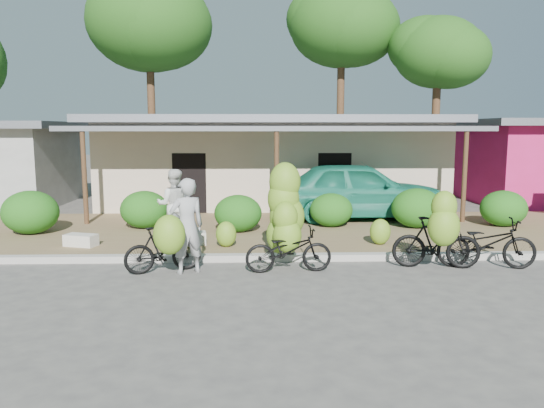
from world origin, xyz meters
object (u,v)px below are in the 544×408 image
Objects in this scene: tree_near_right at (433,51)px; bike_far_right at (486,243)px; bike_center at (286,226)px; vendor at (187,226)px; tree_center_right at (338,23)px; teal_van at (358,190)px; tree_far_center at (145,20)px; sack_near at (188,238)px; bystander at (174,205)px; bike_right at (438,236)px; sack_far at (81,240)px; bike_left at (165,246)px.

tree_near_right reaches higher than bike_far_right.
bike_center is 2.04m from vendor.
tree_near_right is at bearing -33.97° from bike_center.
tree_center_right reaches higher than bike_center.
tree_far_center is at bearing 40.25° from teal_van.
sack_near is 0.48× the size of bystander.
vendor is at bearing 100.42° from bike_far_right.
tree_far_center is 11.76× the size of sack_near.
teal_van is (-1.65, 5.48, 0.49)m from bike_far_right.
tree_near_right is 3.75× the size of bike_far_right.
bike_center reaches higher than bike_right.
vendor is (-5.31, -15.53, -6.88)m from tree_center_right.
tree_near_right reaches higher than bike_center.
tree_center_right is 16.39m from sack_near.
sack_near is at bearing 1.67° from sack_far.
tree_near_right is at bearing -6.58° from tree_far_center.
sack_far is 0.14× the size of teal_van.
sack_near is at bearing -129.94° from tree_near_right.
vendor reaches higher than bike_right.
tree_near_right is 10.61m from teal_van.
teal_van is (-0.58, 5.62, 0.30)m from bike_right.
tree_near_right is at bearing -56.58° from bike_left.
tree_center_right is 5.98× the size of bike_left.
sack_far is (0.89, -13.00, -7.57)m from tree_far_center.
sack_near is 1.04m from bystander.
bike_center reaches higher than bike_left.
sack_far is at bearing -60.15° from vendor.
sack_near is 0.16× the size of teal_van.
tree_near_right is at bearing -4.36° from bike_far_right.
bike_center reaches higher than sack_far.
bike_far_right is (4.19, -0.11, -0.37)m from bike_center.
bike_left is at bearing -125.54° from tree_near_right.
bike_left is 0.59m from vendor.
bike_left reaches higher than sack_far.
bike_far_right is 5.74m from teal_van.
bike_center is at bearing -102.20° from tree_center_right.
teal_van reaches higher than sack_far.
tree_far_center is 9.01m from tree_center_right.
sack_near is 6.03m from teal_van.
tree_far_center is 18.79m from bike_right.
sack_far is 0.39× the size of vendor.
bystander reaches higher than bike_left.
tree_near_right is (13.00, -1.50, -1.53)m from tree_far_center.
vendor reaches higher than sack_near.
tree_near_right is at bearing -148.84° from vendor.
tree_near_right is 10.48× the size of sack_far.
bike_right is 1.04× the size of bystander.
bike_left is at bearing 94.25° from bike_center.
bystander reaches higher than bike_right.
vendor is (-5.13, -0.04, 0.26)m from bike_right.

